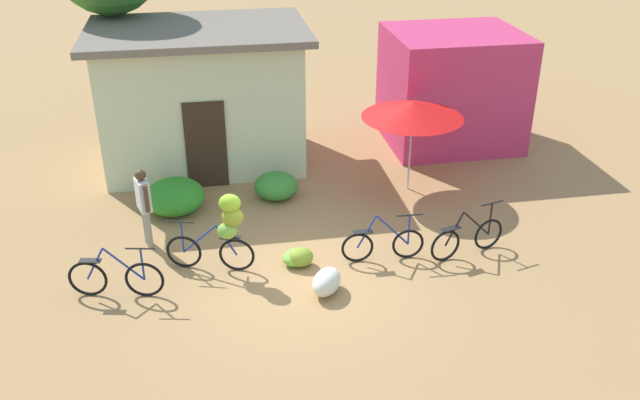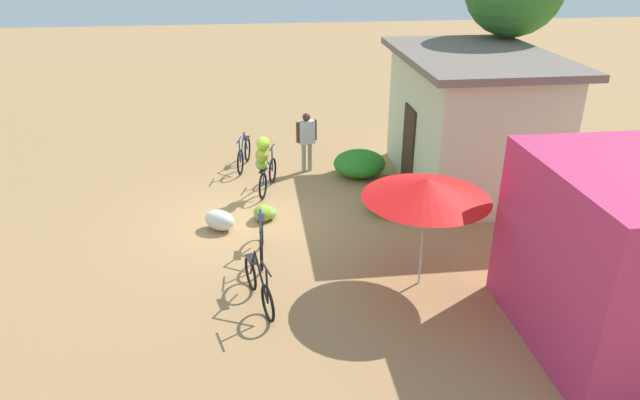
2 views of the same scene
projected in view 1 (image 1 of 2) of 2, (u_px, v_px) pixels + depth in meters
The scene contains 13 objects.
ground_plane at pixel (301, 277), 12.25m from camera, with size 60.00×60.00×0.00m, color #A97E50.
building_low at pixel (202, 96), 16.09m from camera, with size 4.98×3.47×3.24m.
shop_pink at pixel (452, 88), 17.30m from camera, with size 3.20×2.80×2.85m, color #CB3265.
hedge_bush_front_left at pixel (175, 196), 14.33m from camera, with size 1.25×1.35×0.67m, color #2E8925.
hedge_bush_front_right at pixel (276, 186), 14.89m from camera, with size 0.95×0.94×0.57m, color #388732.
market_umbrella at pixel (413, 109), 14.55m from camera, with size 2.19×2.19×2.06m.
bicycle_leftmost at pixel (116, 278), 11.57m from camera, with size 1.62×0.37×0.96m.
bicycle_near_pile at pixel (224, 227), 12.06m from camera, with size 1.58×0.58×1.52m.
bicycle_center_loaded at pixel (383, 244), 12.61m from camera, with size 1.56×0.15×0.96m.
bicycle_by_shop at pixel (467, 238), 12.77m from camera, with size 1.57×0.48×0.99m.
banana_pile_on_ground at pixel (298, 257), 12.53m from camera, with size 0.67×0.65×0.36m.
produce_sack at pixel (326, 282), 11.72m from camera, with size 0.70×0.44×0.44m, color silver.
person_vendor at pixel (144, 200), 12.81m from camera, with size 0.32×0.55×1.59m.
Camera 1 is at (-1.46, -10.14, 6.86)m, focal length 38.43 mm.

